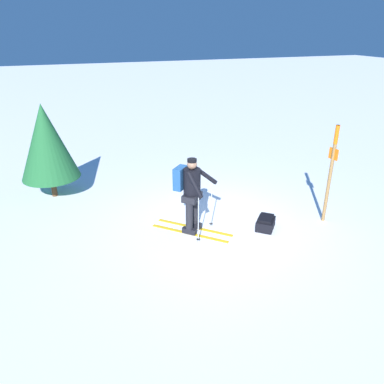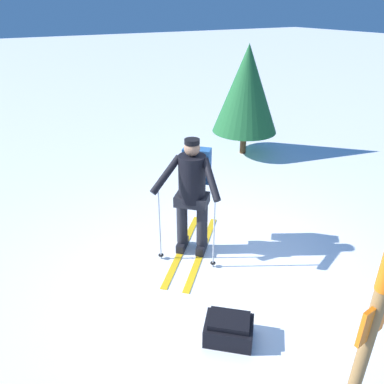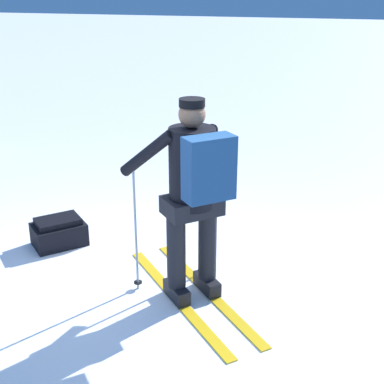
{
  "view_description": "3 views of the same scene",
  "coord_description": "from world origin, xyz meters",
  "views": [
    {
      "loc": [
        -2.96,
        -6.69,
        4.08
      ],
      "look_at": [
        -0.52,
        -0.07,
        0.92
      ],
      "focal_mm": 35.0,
      "sensor_mm": 36.0,
      "label": 1
    },
    {
      "loc": [
        3.24,
        -2.26,
        3.13
      ],
      "look_at": [
        -0.52,
        -0.07,
        0.92
      ],
      "focal_mm": 35.0,
      "sensor_mm": 36.0,
      "label": 2
    },
    {
      "loc": [
        -1.75,
        3.55,
        2.41
      ],
      "look_at": [
        -0.52,
        -0.07,
        0.92
      ],
      "focal_mm": 50.0,
      "sensor_mm": 36.0,
      "label": 3
    }
  ],
  "objects": [
    {
      "name": "ground_plane",
      "position": [
        0.0,
        0.0,
        0.0
      ],
      "size": [
        80.0,
        80.0,
        0.0
      ],
      "primitive_type": "plane",
      "color": "white"
    },
    {
      "name": "skier",
      "position": [
        -0.54,
        -0.05,
        0.96
      ],
      "size": [
        1.53,
        1.5,
        1.64
      ],
      "color": "gold",
      "rests_on": "ground_plane"
    },
    {
      "name": "dropped_backpack",
      "position": [
        1.02,
        -0.53,
        0.13
      ],
      "size": [
        0.59,
        0.6,
        0.28
      ],
      "color": "black",
      "rests_on": "ground_plane"
    }
  ]
}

